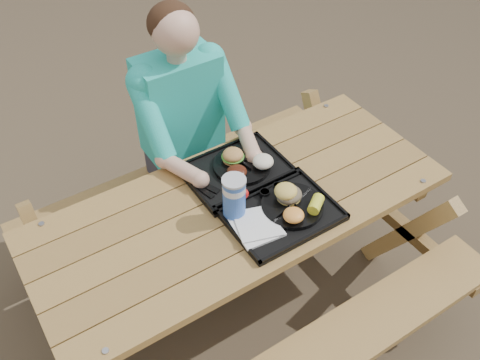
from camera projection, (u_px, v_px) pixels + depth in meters
ground at (240, 301)px, 2.79m from camera, size 60.00×60.00×0.00m
picnic_table at (240, 257)px, 2.53m from camera, size 1.80×1.49×0.75m
tray_near at (281, 214)px, 2.21m from camera, size 0.45×0.35×0.02m
tray_far at (238, 172)px, 2.39m from camera, size 0.45×0.35×0.02m
plate_near at (292, 206)px, 2.22m from camera, size 0.26×0.26×0.02m
plate_far at (242, 165)px, 2.40m from camera, size 0.26×0.26×0.02m
napkin_stack at (257, 227)px, 2.13m from camera, size 0.19×0.19×0.02m
soda_cup at (234, 198)px, 2.13m from camera, size 0.09×0.09×0.19m
condiment_bbq at (265, 194)px, 2.26m from camera, size 0.05×0.05×0.03m
condiment_mustard at (278, 187)px, 2.29m from camera, size 0.04×0.04×0.03m
sandwich at (289, 189)px, 2.20m from camera, size 0.10×0.10×0.11m
mac_cheese at (294, 215)px, 2.14m from camera, size 0.09×0.09×0.04m
corn_cob at (316, 204)px, 2.18m from camera, size 0.12×0.12×0.05m
cutlery_far at (203, 184)px, 2.32m from camera, size 0.09×0.16×0.01m
burger at (233, 153)px, 2.38m from camera, size 0.10×0.10×0.09m
baked_beans at (237, 172)px, 2.32m from camera, size 0.09×0.09×0.04m
potato_salad at (263, 161)px, 2.36m from camera, size 0.09×0.09×0.05m
diner at (185, 144)px, 2.73m from camera, size 0.48×0.84×1.28m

